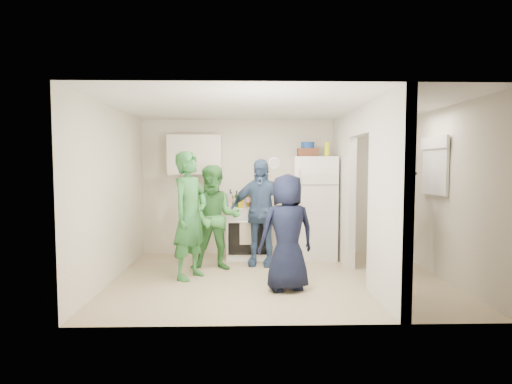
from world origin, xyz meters
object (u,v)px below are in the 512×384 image
wicker_basket (308,153)px  person_nook (393,216)px  person_green_left (190,215)px  person_navy (287,232)px  fridge (313,207)px  blue_bowl (308,145)px  person_green_center (215,218)px  stove (248,232)px  yellow_cup_stack_top (327,149)px  person_denim (260,212)px

wicker_basket → person_nook: 1.91m
person_green_left → person_navy: size_ratio=1.20×
person_nook → wicker_basket: bearing=-120.0°
fridge → wicker_basket: size_ratio=5.18×
fridge → person_green_left: person_green_left is taller
blue_bowl → person_green_center: (-1.58, -0.85, -1.19)m
person_green_center → stove: bearing=57.7°
person_green_center → person_green_left: bearing=-126.9°
yellow_cup_stack_top → person_navy: size_ratio=0.16×
wicker_basket → yellow_cup_stack_top: yellow_cup_stack_top is taller
blue_bowl → person_nook: size_ratio=0.14×
stove → wicker_basket: wicker_basket is taller
blue_bowl → person_denim: (-0.87, -0.55, -1.13)m
person_navy → person_nook: (1.68, 0.72, 0.11)m
fridge → person_nook: bearing=-47.9°
person_green_left → wicker_basket: bearing=-26.9°
blue_bowl → person_navy: blue_bowl is taller
wicker_basket → person_nook: bearing=-46.4°
wicker_basket → person_navy: (-0.55, -1.90, -1.11)m
person_green_left → person_green_center: bearing=-7.5°
person_green_center → person_denim: size_ratio=0.94×
fridge → yellow_cup_stack_top: size_ratio=7.25×
fridge → person_navy: bearing=-109.4°
stove → person_green_left: person_green_left is taller
yellow_cup_stack_top → person_denim: bearing=-161.3°
person_navy → person_green_center: bearing=-60.6°
wicker_basket → person_nook: wicker_basket is taller
fridge → person_navy: 1.97m
blue_bowl → person_green_center: size_ratio=0.14×
blue_bowl → person_nook: blue_bowl is taller
person_denim → person_nook: bearing=-5.7°
stove → person_denim: (0.20, -0.53, 0.42)m
person_green_center → person_denim: (0.72, 0.30, 0.05)m
wicker_basket → fridge: bearing=-26.6°
yellow_cup_stack_top → person_nook: yellow_cup_stack_top is taller
person_green_left → person_denim: person_green_left is taller
stove → person_green_center: size_ratio=0.56×
fridge → person_green_left: (-2.02, -1.25, 0.03)m
wicker_basket → person_green_left: (-1.92, -1.30, -0.95)m
stove → fridge: fridge is taller
person_green_left → fridge: bearing=-29.2°
fridge → person_navy: size_ratio=1.17×
person_green_left → person_green_center: person_green_left is taller
blue_bowl → stove: bearing=-178.9°
stove → wicker_basket: size_ratio=2.65×
fridge → person_green_center: 1.87m
fridge → person_navy: fridge is taller
stove → person_navy: 1.98m
fridge → stove: bearing=178.5°
person_nook → person_green_left: bearing=-71.2°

